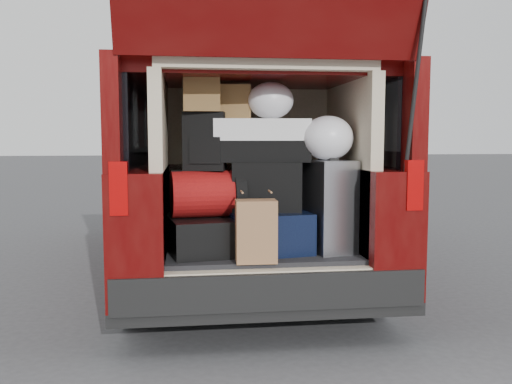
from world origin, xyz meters
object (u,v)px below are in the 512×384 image
Objects in this scene: kraft_bag at (256,231)px; twotone_duffel at (261,141)px; black_soft_case at (266,186)px; navy_hardshell at (264,230)px; silver_roller at (328,206)px; red_duffel at (207,194)px; black_hardshell at (202,234)px; backpack at (205,141)px.

twotone_duffel is at bearing 79.48° from kraft_bag.
twotone_duffel is (-0.03, 0.07, 0.30)m from black_soft_case.
kraft_bag reaches higher than navy_hardshell.
navy_hardshell is 1.01× the size of silver_roller.
navy_hardshell is 0.45m from silver_roller.
navy_hardshell is at bearing -2.12° from red_duffel.
black_soft_case is (0.01, -0.03, 0.30)m from navy_hardshell.
twotone_duffel reaches higher than black_hardshell.
silver_roller reaches higher than black_soft_case.
black_hardshell is 0.42m from navy_hardshell.
black_soft_case is at bearing 73.05° from kraft_bag.
twotone_duffel is at bearing 151.13° from silver_roller.
backpack is 0.60× the size of twotone_duffel.
twotone_duffel is (0.37, 0.07, 0.35)m from red_duffel.
kraft_bag is at bearing -163.63° from silver_roller.
navy_hardshell is 0.60m from twotone_duffel.
black_hardshell is at bearing 163.83° from silver_roller.
silver_roller is at bearing 29.64° from kraft_bag.
silver_roller is at bearing 3.96° from backpack.
backpack is at bearing -170.23° from twotone_duffel.
backpack is (-0.81, 0.09, 0.43)m from silver_roller.
backpack is at bearing 169.79° from navy_hardshell.
navy_hardshell is at bearing 10.01° from backpack.
twotone_duffel is (0.38, 0.04, 0.01)m from backpack.
black_hardshell is at bearing -166.32° from twotone_duffel.
black_hardshell is 0.86m from silver_roller.
black_soft_case is (-0.40, 0.06, 0.13)m from silver_roller.
kraft_bag is 0.81× the size of red_duffel.
kraft_bag is 0.84× the size of black_soft_case.
kraft_bag is 0.60× the size of twotone_duffel.
backpack is (-0.40, 0.00, 0.59)m from navy_hardshell.
navy_hardshell is 1.36× the size of black_soft_case.
backpack is at bearing 42.03° from black_hardshell.
black_hardshell is at bearing -117.84° from backpack.
silver_roller is 0.80m from red_duffel.
red_duffel is at bearing -17.31° from black_hardshell.
red_duffel reaches higher than navy_hardshell.
backpack is 0.38m from twotone_duffel.
navy_hardshell is 0.38m from kraft_bag.
black_soft_case is at bearing -81.92° from navy_hardshell.
black_hardshell is 0.27m from red_duffel.
silver_roller is (0.41, -0.09, 0.17)m from navy_hardshell.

